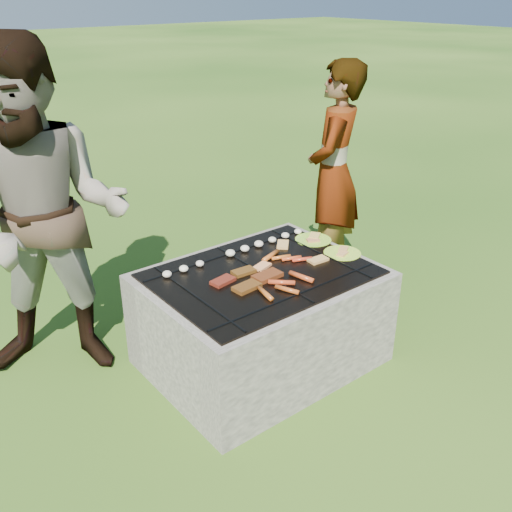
# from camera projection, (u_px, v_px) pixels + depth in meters

# --- Properties ---
(lawn) EXTENTS (60.00, 60.00, 0.00)m
(lawn) POSITION_uv_depth(u_px,v_px,m) (261.00, 360.00, 3.55)
(lawn) COLOR #1F4511
(lawn) RESTS_ON ground
(fire_pit) EXTENTS (1.30, 1.00, 0.62)m
(fire_pit) POSITION_uv_depth(u_px,v_px,m) (261.00, 321.00, 3.43)
(fire_pit) COLOR gray
(fire_pit) RESTS_ON ground
(mushrooms) EXTENTS (1.05, 0.06, 0.04)m
(mushrooms) POSITION_uv_depth(u_px,v_px,m) (239.00, 250.00, 3.52)
(mushrooms) COLOR beige
(mushrooms) RESTS_ON fire_pit
(pork_slabs) EXTENTS (0.39, 0.25, 0.02)m
(pork_slabs) POSITION_uv_depth(u_px,v_px,m) (249.00, 279.00, 3.19)
(pork_slabs) COLOR #A0301D
(pork_slabs) RESTS_ON fire_pit
(sausages) EXTENTS (0.53, 0.49, 0.03)m
(sausages) POSITION_uv_depth(u_px,v_px,m) (284.00, 273.00, 3.26)
(sausages) COLOR #B8721E
(sausages) RESTS_ON fire_pit
(bread_on_grate) EXTENTS (0.45, 0.41, 0.02)m
(bread_on_grate) POSITION_uv_depth(u_px,v_px,m) (289.00, 256.00, 3.47)
(bread_on_grate) COLOR #F0B77B
(bread_on_grate) RESTS_ON fire_pit
(plate_far) EXTENTS (0.24, 0.24, 0.03)m
(plate_far) POSITION_uv_depth(u_px,v_px,m) (313.00, 240.00, 3.71)
(plate_far) COLOR #E3FF3C
(plate_far) RESTS_ON fire_pit
(plate_near) EXTENTS (0.31, 0.31, 0.03)m
(plate_near) POSITION_uv_depth(u_px,v_px,m) (342.00, 253.00, 3.53)
(plate_near) COLOR #FAFF3C
(plate_near) RESTS_ON fire_pit
(cook) EXTENTS (0.72, 0.67, 1.66)m
(cook) POSITION_uv_depth(u_px,v_px,m) (334.00, 173.00, 4.30)
(cook) COLOR gray
(cook) RESTS_ON ground
(bystander) EXTENTS (1.18, 1.13, 1.92)m
(bystander) POSITION_uv_depth(u_px,v_px,m) (46.00, 219.00, 3.10)
(bystander) COLOR gray
(bystander) RESTS_ON ground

